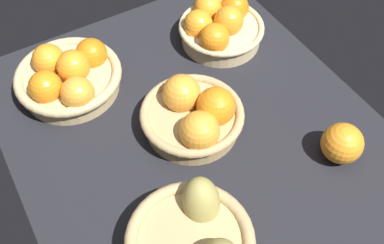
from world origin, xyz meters
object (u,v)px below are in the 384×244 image
(basket_near_right_pears, at_px, (194,242))
(basket_far_left, at_px, (219,26))
(basket_near_left, at_px, (69,77))
(loose_orange_front_gap, at_px, (342,143))
(basket_center, at_px, (196,114))

(basket_near_right_pears, relative_size, basket_far_left, 1.06)
(basket_near_left, distance_m, basket_far_left, 0.37)
(basket_far_left, relative_size, loose_orange_front_gap, 2.51)
(basket_near_left, bearing_deg, basket_far_left, 85.49)
(basket_near_left, height_order, basket_center, basket_near_left)
(basket_center, relative_size, loose_orange_front_gap, 2.61)
(basket_near_left, relative_size, basket_far_left, 1.14)
(basket_near_left, height_order, loose_orange_front_gap, basket_near_left)
(basket_center, bearing_deg, basket_near_left, -141.56)
(basket_near_left, distance_m, basket_center, 0.29)
(basket_near_right_pears, height_order, basket_center, basket_near_right_pears)
(basket_center, distance_m, basket_far_left, 0.27)
(basket_near_left, height_order, basket_far_left, basket_near_left)
(basket_far_left, bearing_deg, basket_near_left, -94.51)
(basket_near_right_pears, relative_size, basket_center, 1.02)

